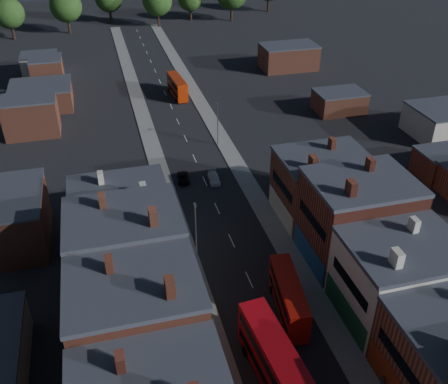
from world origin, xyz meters
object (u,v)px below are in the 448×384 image
car_3 (214,178)px  ped_1 (213,374)px  bus_0 (275,363)px  bus_2 (177,86)px  car_2 (183,178)px  ped_3 (383,382)px  bus_1 (289,297)px

car_3 → ped_1: size_ratio=2.07×
bus_0 → ped_1: size_ratio=6.26×
bus_2 → ped_1: size_ratio=5.08×
car_2 → ped_3: size_ratio=2.47×
car_2 → car_3: size_ratio=0.95×
bus_2 → car_2: bus_2 is taller
car_3 → ped_3: size_ratio=2.61×
ped_1 → ped_3: ped_1 is taller
bus_0 → ped_3: 10.43m
car_2 → ped_1: (-4.37, -37.89, 0.57)m
bus_0 → ped_1: bus_0 is taller
bus_1 → car_3: (-1.13, 29.84, -1.75)m
bus_0 → bus_2: bus_0 is taller
bus_0 → ped_1: (-5.68, 1.60, -1.74)m
bus_2 → car_2: 36.88m
car_2 → bus_1: bearing=-73.1°
car_3 → bus_2: bearing=92.7°
bus_1 → ped_3: bus_1 is taller
bus_1 → car_3: bus_1 is taller
bus_0 → car_3: bus_0 is taller
bus_1 → bus_2: bus_1 is taller
bus_1 → car_2: bus_1 is taller
bus_0 → bus_1: (4.56, 8.28, -0.50)m
car_3 → ped_1: ped_1 is taller
bus_2 → ped_3: size_ratio=6.41×
car_3 → ped_3: (6.29, -41.36, 0.31)m
car_2 → ped_1: size_ratio=1.96×
bus_2 → ped_1: bearing=-102.0°
bus_1 → car_3: bearing=99.8°
car_2 → bus_2: bearing=87.3°
car_3 → ped_3: bearing=-77.1°
bus_0 → bus_1: 9.47m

